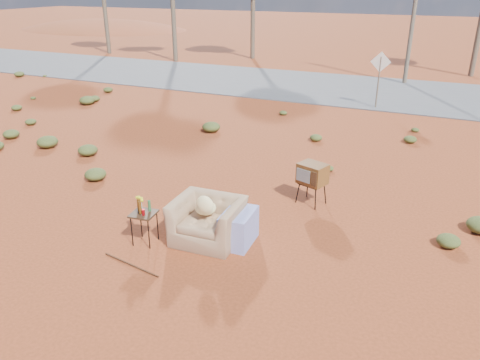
% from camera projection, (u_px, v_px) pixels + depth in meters
% --- Properties ---
extents(ground, '(140.00, 140.00, 0.00)m').
position_uv_depth(ground, '(194.00, 241.00, 9.08)').
color(ground, '#943B1D').
rests_on(ground, ground).
extents(highway, '(140.00, 7.00, 0.04)m').
position_uv_depth(highway, '(353.00, 89.00, 21.67)').
color(highway, '#565659').
rests_on(highway, ground).
extents(dirt_mound, '(26.00, 18.00, 2.00)m').
position_uv_depth(dirt_mound, '(103.00, 29.00, 48.91)').
color(dirt_mound, brown).
rests_on(dirt_mound, ground).
extents(armchair, '(1.54, 1.03, 1.12)m').
position_uv_depth(armchair, '(213.00, 216.00, 8.91)').
color(armchair, '#997453').
rests_on(armchair, ground).
extents(tv_unit, '(0.71, 0.64, 0.95)m').
position_uv_depth(tv_unit, '(312.00, 174.00, 10.36)').
color(tv_unit, black).
rests_on(tv_unit, ground).
extents(side_table, '(0.49, 0.49, 0.91)m').
position_uv_depth(side_table, '(143.00, 211.00, 8.80)').
color(side_table, '#3C2916').
rests_on(side_table, ground).
extents(rusty_bar, '(1.29, 0.26, 0.03)m').
position_uv_depth(rusty_bar, '(131.00, 265.00, 8.30)').
color(rusty_bar, '#4C2814').
rests_on(rusty_bar, ground).
extents(road_sign, '(0.78, 0.06, 2.19)m').
position_uv_depth(road_sign, '(380.00, 70.00, 18.00)').
color(road_sign, brown).
rests_on(road_sign, ground).
extents(scrub_patch, '(17.49, 8.07, 0.33)m').
position_uv_depth(scrub_patch, '(246.00, 157.00, 13.04)').
color(scrub_patch, '#4D5525').
rests_on(scrub_patch, ground).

